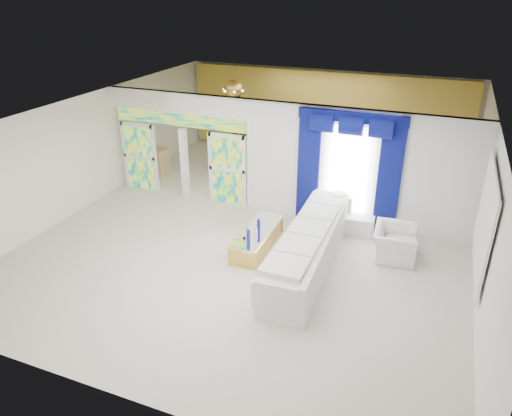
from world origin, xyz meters
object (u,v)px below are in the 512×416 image
at_px(white_sofa, 310,248).
at_px(grand_piano, 257,150).
at_px(coffee_table, 257,239).
at_px(armchair, 395,243).
at_px(console_table, 348,224).

height_order(white_sofa, grand_piano, grand_piano).
bearing_deg(white_sofa, coffee_table, 165.72).
bearing_deg(coffee_table, grand_piano, 111.91).
relative_size(armchair, grand_piano, 0.52).
bearing_deg(console_table, armchair, -33.95).
bearing_deg(grand_piano, console_table, -41.62).
bearing_deg(grand_piano, coffee_table, -66.79).
relative_size(white_sofa, coffee_table, 2.26).
xyz_separation_m(white_sofa, console_table, (0.47, 1.88, -0.21)).
relative_size(white_sofa, armchair, 4.09).
height_order(console_table, armchair, armchair).
relative_size(white_sofa, grand_piano, 2.13).
height_order(white_sofa, console_table, white_sofa).
height_order(white_sofa, coffee_table, white_sofa).
bearing_deg(armchair, white_sofa, 119.03).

